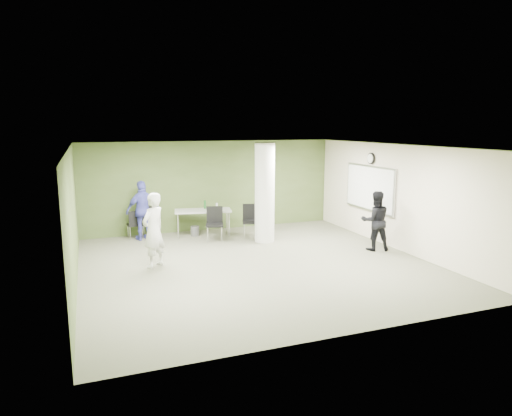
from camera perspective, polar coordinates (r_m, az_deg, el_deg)
name	(u,v)px	position (r m, az deg, el deg)	size (l,w,h in m)	color
floor	(256,264)	(10.99, 0.04, -7.06)	(8.00, 8.00, 0.00)	#595946
ceiling	(256,147)	(10.50, 0.05, 7.69)	(8.00, 8.00, 0.00)	white
wall_back	(212,186)	(14.42, -5.54, 2.78)	(8.00, 0.02, 2.80)	#455728
wall_left	(73,219)	(10.00, -21.95, -1.28)	(0.02, 8.00, 2.80)	#455728
wall_right_cream	(398,197)	(12.60, 17.34, 1.27)	(0.02, 8.00, 2.80)	beige
column	(265,193)	(12.85, 1.09, 1.90)	(0.56, 0.56, 2.80)	silver
whiteboard	(369,188)	(13.50, 14.00, 2.44)	(0.05, 2.30, 1.30)	silver
wall_clock	(371,158)	(13.42, 14.16, 6.03)	(0.06, 0.32, 0.32)	black
folding_table	(203,212)	(13.70, -6.62, -0.44)	(1.76, 1.02, 1.04)	#9C9C96
wastebasket	(195,231)	(13.84, -7.64, -2.86)	(0.25, 0.25, 0.29)	#4C4C4C
chair_back_left	(135,222)	(13.74, -14.86, -1.75)	(0.46, 0.46, 0.85)	black
chair_back_right	(149,219)	(13.75, -13.25, -1.34)	(0.59, 0.59, 0.97)	black
chair_table_left	(215,221)	(13.13, -5.20, -1.62)	(0.60, 0.60, 0.98)	black
chair_table_right	(251,218)	(13.50, -0.66, -1.26)	(0.61, 0.61, 0.97)	black
woman_white	(153,230)	(10.84, -12.70, -2.74)	(0.64, 0.42, 1.76)	silver
man_black	(375,221)	(12.44, 14.70, -1.56)	(0.77, 0.60, 1.59)	black
man_blue	(143,210)	(13.52, -13.93, -0.30)	(1.01, 0.42, 1.72)	#4649AE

